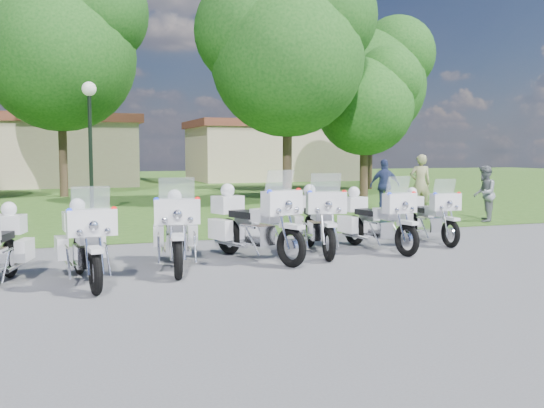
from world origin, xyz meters
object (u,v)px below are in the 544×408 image
object	(u,v)px
motorcycle_5	(317,219)
bystander_a	(420,184)
motorcycle_3	(176,229)
bystander_b	(484,194)
motorcycle_4	(253,222)
motorcycle_6	(375,218)
motorcycle_7	(427,215)
motorcycle_2	(85,241)
bystander_c	(385,186)
lamp_post	(90,115)

from	to	relation	value
motorcycle_5	bystander_a	world-z (taller)	bystander_a
motorcycle_3	bystander_b	size ratio (longest dim) A/B	1.48
motorcycle_4	motorcycle_5	distance (m)	1.48
motorcycle_4	motorcycle_6	distance (m)	2.72
motorcycle_7	bystander_a	world-z (taller)	bystander_a
motorcycle_2	bystander_c	size ratio (longest dim) A/B	1.30
motorcycle_2	motorcycle_5	xyz separation A→B (m)	(4.50, 1.34, 0.04)
motorcycle_6	bystander_c	bearing A→B (deg)	-131.77
motorcycle_3	bystander_c	bearing A→B (deg)	-129.46
bystander_c	motorcycle_7	bearing A→B (deg)	78.29
motorcycle_3	motorcycle_6	world-z (taller)	motorcycle_3
motorcycle_5	lamp_post	size ratio (longest dim) A/B	0.57
motorcycle_5	motorcycle_7	bearing A→B (deg)	-159.10
motorcycle_2	lamp_post	size ratio (longest dim) A/B	0.55
bystander_b	motorcycle_7	bearing A→B (deg)	-11.77
bystander_b	lamp_post	bearing A→B (deg)	-75.03
motorcycle_5	lamp_post	distance (m)	9.75
bystander_c	motorcycle_2	bearing A→B (deg)	49.56
motorcycle_6	motorcycle_5	bearing A→B (deg)	-13.51
motorcycle_4	lamp_post	bearing A→B (deg)	-96.10
motorcycle_3	lamp_post	xyz separation A→B (m)	(-0.92, 9.25, 2.46)
motorcycle_4	bystander_c	world-z (taller)	bystander_c
motorcycle_3	motorcycle_7	world-z (taller)	motorcycle_3
motorcycle_5	bystander_b	bearing A→B (deg)	-142.94
motorcycle_4	motorcycle_5	bearing A→B (deg)	170.52
motorcycle_3	motorcycle_7	distance (m)	5.97
lamp_post	bystander_b	xyz separation A→B (m)	(10.50, -5.39, -2.33)
motorcycle_2	motorcycle_6	world-z (taller)	motorcycle_6
motorcycle_2	motorcycle_3	bearing A→B (deg)	-161.89
bystander_a	bystander_c	world-z (taller)	bystander_a
bystander_a	bystander_b	bearing A→B (deg)	112.51
bystander_b	motorcycle_2	bearing A→B (deg)	-25.65
motorcycle_3	bystander_a	distance (m)	11.44
bystander_a	motorcycle_2	bearing A→B (deg)	50.80
lamp_post	bystander_c	size ratio (longest dim) A/B	2.38
motorcycle_7	bystander_b	distance (m)	4.61
motorcycle_2	motorcycle_5	bearing A→B (deg)	-169.32
motorcycle_3	motorcycle_2	bearing A→B (deg)	33.04
bystander_b	bystander_a	bearing A→B (deg)	-131.99
bystander_c	motorcycle_4	bearing A→B (deg)	56.13
motorcycle_3	bystander_a	bearing A→B (deg)	-135.26
motorcycle_3	bystander_c	world-z (taller)	bystander_c
motorcycle_5	bystander_b	size ratio (longest dim) A/B	1.48
motorcycle_7	motorcycle_2	bearing A→B (deg)	15.53
motorcycle_5	lamp_post	world-z (taller)	lamp_post
motorcycle_6	lamp_post	size ratio (longest dim) A/B	0.55
motorcycle_4	motorcycle_6	world-z (taller)	motorcycle_4
motorcycle_3	motorcycle_7	bearing A→B (deg)	-159.88
motorcycle_3	bystander_a	xyz separation A→B (m)	(9.29, 6.67, 0.28)
bystander_b	motorcycle_4	bearing A→B (deg)	-24.36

